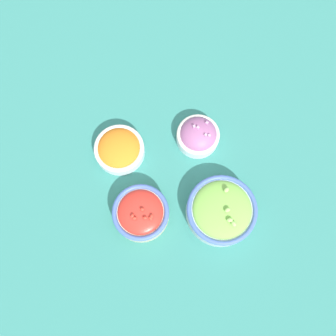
% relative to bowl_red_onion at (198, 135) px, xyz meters
% --- Properties ---
extents(ground_plane, '(3.00, 3.00, 0.00)m').
position_rel_bowl_red_onion_xyz_m(ground_plane, '(-0.04, -0.11, -0.03)').
color(ground_plane, '#337F75').
extents(bowl_red_onion, '(0.11, 0.11, 0.07)m').
position_rel_bowl_red_onion_xyz_m(bowl_red_onion, '(0.00, 0.00, 0.00)').
color(bowl_red_onion, silver).
rests_on(bowl_red_onion, ground_plane).
extents(bowl_carrots, '(0.13, 0.13, 0.06)m').
position_rel_bowl_red_onion_xyz_m(bowl_carrots, '(-0.18, -0.12, -0.00)').
color(bowl_carrots, silver).
rests_on(bowl_carrots, ground_plane).
extents(bowl_cherry_tomatoes, '(0.14, 0.14, 0.07)m').
position_rel_bowl_red_onion_xyz_m(bowl_cherry_tomatoes, '(-0.06, -0.25, 0.01)').
color(bowl_cherry_tomatoes, beige).
rests_on(bowl_cherry_tomatoes, ground_plane).
extents(bowl_lettuce, '(0.17, 0.17, 0.08)m').
position_rel_bowl_red_onion_xyz_m(bowl_lettuce, '(0.13, -0.17, 0.01)').
color(bowl_lettuce, '#B2C1CC').
rests_on(bowl_lettuce, ground_plane).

